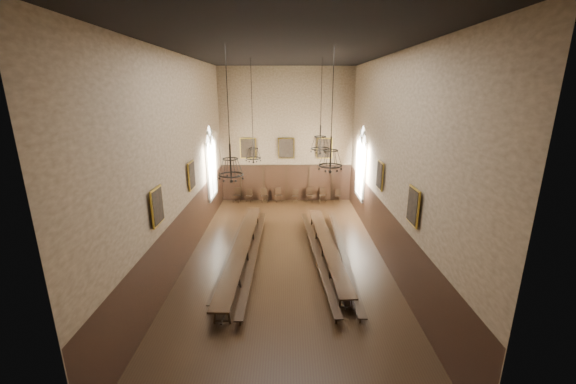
{
  "coord_description": "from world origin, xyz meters",
  "views": [
    {
      "loc": [
        0.07,
        -14.93,
        7.53
      ],
      "look_at": [
        0.1,
        1.5,
        2.75
      ],
      "focal_mm": 22.0,
      "sensor_mm": 36.0,
      "label": 1
    }
  ],
  "objects_px": {
    "table_right": "(327,250)",
    "chair_5": "(309,197)",
    "chair_6": "(323,197)",
    "chandelier_back_right": "(320,143)",
    "chair_4": "(295,198)",
    "chandelier_front_right": "(331,158)",
    "table_left": "(242,252)",
    "bench_right_inner": "(316,254)",
    "chair_1": "(249,198)",
    "chandelier_front_left": "(231,167)",
    "bench_right_outer": "(342,253)",
    "chair_7": "(337,198)",
    "chair_2": "(264,198)",
    "chair_3": "(279,198)",
    "bench_left_inner": "(254,254)",
    "chair_0": "(237,198)",
    "chandelier_back_left": "(253,151)"
  },
  "relations": [
    {
      "from": "table_right",
      "to": "chair_5",
      "type": "bearing_deg",
      "value": 92.07
    },
    {
      "from": "chair_6",
      "to": "chandelier_back_right",
      "type": "relative_size",
      "value": 0.21
    },
    {
      "from": "chair_6",
      "to": "chair_4",
      "type": "bearing_deg",
      "value": -177.79
    },
    {
      "from": "chandelier_front_right",
      "to": "table_left",
      "type": "bearing_deg",
      "value": 152.96
    },
    {
      "from": "bench_right_inner",
      "to": "chair_1",
      "type": "height_order",
      "value": "chair_1"
    },
    {
      "from": "chandelier_front_left",
      "to": "chandelier_back_right",
      "type": "bearing_deg",
      "value": 55.35
    },
    {
      "from": "table_right",
      "to": "chair_6",
      "type": "xyz_separation_m",
      "value": [
        0.63,
        8.53,
        -0.06
      ]
    },
    {
      "from": "chair_4",
      "to": "table_left",
      "type": "bearing_deg",
      "value": -92.11
    },
    {
      "from": "table_right",
      "to": "chair_4",
      "type": "relative_size",
      "value": 10.55
    },
    {
      "from": "bench_right_outer",
      "to": "chair_7",
      "type": "height_order",
      "value": "chair_7"
    },
    {
      "from": "chair_2",
      "to": "chair_6",
      "type": "distance_m",
      "value": 4.07
    },
    {
      "from": "chair_5",
      "to": "chair_7",
      "type": "bearing_deg",
      "value": 6.38
    },
    {
      "from": "chair_6",
      "to": "chandelier_back_right",
      "type": "distance_m",
      "value": 7.48
    },
    {
      "from": "chair_2",
      "to": "chair_3",
      "type": "xyz_separation_m",
      "value": [
        0.98,
        0.08,
        -0.0
      ]
    },
    {
      "from": "chair_6",
      "to": "bench_left_inner",
      "type": "bearing_deg",
      "value": -115.33
    },
    {
      "from": "bench_left_inner",
      "to": "chandelier_front_right",
      "type": "height_order",
      "value": "chandelier_front_right"
    },
    {
      "from": "chair_1",
      "to": "chair_3",
      "type": "bearing_deg",
      "value": 13.85
    },
    {
      "from": "chair_2",
      "to": "chandelier_back_right",
      "type": "height_order",
      "value": "chandelier_back_right"
    },
    {
      "from": "chair_0",
      "to": "chandelier_back_right",
      "type": "height_order",
      "value": "chandelier_back_right"
    },
    {
      "from": "chandelier_front_right",
      "to": "chair_7",
      "type": "bearing_deg",
      "value": 79.87
    },
    {
      "from": "chair_1",
      "to": "chandelier_back_left",
      "type": "xyz_separation_m",
      "value": [
        0.92,
        -5.62,
        4.25
      ]
    },
    {
      "from": "table_right",
      "to": "chair_5",
      "type": "height_order",
      "value": "chair_5"
    },
    {
      "from": "bench_right_outer",
      "to": "chair_5",
      "type": "relative_size",
      "value": 9.98
    },
    {
      "from": "chair_1",
      "to": "chair_7",
      "type": "xyz_separation_m",
      "value": [
        6.17,
        0.03,
        -0.0
      ]
    },
    {
      "from": "table_left",
      "to": "chandelier_front_right",
      "type": "distance_m",
      "value": 6.25
    },
    {
      "from": "table_left",
      "to": "bench_right_outer",
      "type": "distance_m",
      "value": 4.61
    },
    {
      "from": "chair_1",
      "to": "chair_6",
      "type": "height_order",
      "value": "chair_6"
    },
    {
      "from": "bench_left_inner",
      "to": "bench_right_outer",
      "type": "height_order",
      "value": "same"
    },
    {
      "from": "table_right",
      "to": "chair_7",
      "type": "relative_size",
      "value": 10.64
    },
    {
      "from": "chair_4",
      "to": "chair_2",
      "type": "bearing_deg",
      "value": -165.3
    },
    {
      "from": "chandelier_back_right",
      "to": "chandelier_front_left",
      "type": "distance_m",
      "value": 6.48
    },
    {
      "from": "bench_right_outer",
      "to": "chandelier_back_left",
      "type": "height_order",
      "value": "chandelier_back_left"
    },
    {
      "from": "chair_6",
      "to": "chandelier_front_left",
      "type": "distance_m",
      "value": 12.86
    },
    {
      "from": "chair_3",
      "to": "chair_5",
      "type": "relative_size",
      "value": 0.94
    },
    {
      "from": "chair_0",
      "to": "chair_5",
      "type": "bearing_deg",
      "value": 15.39
    },
    {
      "from": "table_right",
      "to": "chandelier_front_right",
      "type": "xyz_separation_m",
      "value": [
        -0.25,
        -2.2,
        4.75
      ]
    },
    {
      "from": "chair_0",
      "to": "chair_6",
      "type": "relative_size",
      "value": 1.04
    },
    {
      "from": "bench_left_inner",
      "to": "chair_6",
      "type": "relative_size",
      "value": 10.55
    },
    {
      "from": "chandelier_front_left",
      "to": "chair_3",
      "type": "bearing_deg",
      "value": 82.72
    },
    {
      "from": "chair_4",
      "to": "bench_left_inner",
      "type": "bearing_deg",
      "value": -88.79
    },
    {
      "from": "chandelier_back_left",
      "to": "chandelier_front_left",
      "type": "distance_m",
      "value": 5.51
    },
    {
      "from": "bench_left_inner",
      "to": "chair_6",
      "type": "bearing_deg",
      "value": 65.67
    },
    {
      "from": "chair_0",
      "to": "chandelier_front_right",
      "type": "distance_m",
      "value": 12.71
    },
    {
      "from": "chandelier_back_left",
      "to": "chair_3",
      "type": "bearing_deg",
      "value": 78.57
    },
    {
      "from": "chair_5",
      "to": "chair_3",
      "type": "bearing_deg",
      "value": -176.5
    },
    {
      "from": "chair_3",
      "to": "bench_right_inner",
      "type": "bearing_deg",
      "value": -93.61
    },
    {
      "from": "chair_1",
      "to": "chair_4",
      "type": "distance_m",
      "value": 3.2
    },
    {
      "from": "table_right",
      "to": "chair_0",
      "type": "height_order",
      "value": "chair_0"
    },
    {
      "from": "chandelier_front_right",
      "to": "bench_left_inner",
      "type": "bearing_deg",
      "value": 148.24
    },
    {
      "from": "bench_left_inner",
      "to": "chair_0",
      "type": "height_order",
      "value": "chair_0"
    }
  ]
}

